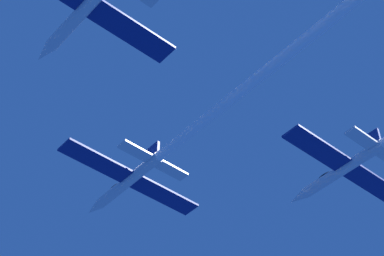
# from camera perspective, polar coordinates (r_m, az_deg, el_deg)

# --- Properties ---
(jet_lead) EXTENTS (17.50, 58.47, 2.90)m
(jet_lead) POSITION_cam_1_polar(r_m,az_deg,el_deg) (66.80, 3.52, 2.66)
(jet_lead) COLOR silver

